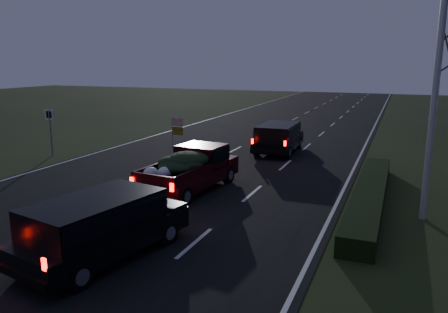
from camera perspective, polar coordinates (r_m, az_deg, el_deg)
The scene contains 8 objects.
ground at distance 16.07m, azimuth -11.54°, elevation -5.80°, with size 120.00×120.00×0.00m, color black.
road_asphalt at distance 16.06m, azimuth -11.54°, elevation -5.76°, with size 14.00×120.00×0.02m, color black.
hedge_row at distance 16.32m, azimuth 18.48°, elevation -4.80°, with size 1.00×10.00×0.60m, color black.
light_pole at distance 14.67m, azimuth 26.41°, elevation 13.24°, with size 0.50×0.90×9.16m.
route_sign at distance 24.79m, azimuth -21.77°, elevation 3.86°, with size 0.55×0.08×2.50m.
pickup_truck at distance 16.91m, azimuth -4.35°, elevation -1.34°, with size 2.28×4.96×2.52m.
lead_suv at distance 24.07m, azimuth 7.13°, elevation 2.79°, with size 2.01×4.57×1.30m.
rear_suv at distance 11.49m, azimuth -16.05°, elevation -8.19°, with size 2.75×4.86×1.32m.
Camera 1 is at (8.62, -12.63, 4.93)m, focal length 35.00 mm.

